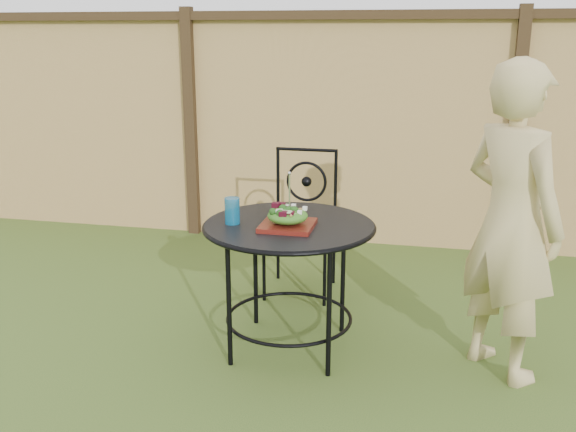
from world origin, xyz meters
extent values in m
plane|color=#294516|center=(0.00, 0.00, 0.00)|extent=(60.00, 60.00, 0.00)
cube|color=#DDB26D|center=(0.00, 2.20, 0.90)|extent=(8.00, 0.05, 1.80)
cube|color=black|center=(0.00, 2.15, 1.83)|extent=(8.00, 0.07, 0.07)
cube|color=black|center=(-1.30, 2.15, 0.95)|extent=(0.09, 0.09, 1.90)
cube|color=black|center=(1.30, 2.15, 0.95)|extent=(0.09, 0.09, 1.90)
cylinder|color=black|center=(-0.03, 0.23, 0.71)|extent=(0.90, 0.90, 0.02)
torus|color=black|center=(-0.03, 0.23, 0.71)|extent=(0.92, 0.92, 0.02)
torus|color=black|center=(-0.03, 0.23, 0.18)|extent=(0.70, 0.70, 0.02)
cylinder|color=black|center=(0.23, 0.49, 0.35)|extent=(0.03, 0.03, 0.71)
cylinder|color=black|center=(-0.29, 0.49, 0.35)|extent=(0.03, 0.03, 0.71)
cylinder|color=black|center=(-0.29, -0.03, 0.35)|extent=(0.03, 0.03, 0.71)
cylinder|color=black|center=(0.23, -0.03, 0.35)|extent=(0.03, 0.03, 0.71)
cube|color=black|center=(-0.13, 1.03, 0.45)|extent=(0.46, 0.46, 0.03)
cylinder|color=black|center=(-0.13, 1.24, 0.94)|extent=(0.42, 0.02, 0.02)
torus|color=black|center=(-0.13, 1.24, 0.72)|extent=(0.28, 0.02, 0.28)
cylinder|color=black|center=(-0.33, 0.83, 0.22)|extent=(0.02, 0.02, 0.44)
cylinder|color=black|center=(0.07, 0.83, 0.22)|extent=(0.02, 0.02, 0.44)
cylinder|color=black|center=(-0.33, 1.23, 0.22)|extent=(0.02, 0.02, 0.44)
cylinder|color=black|center=(0.07, 1.23, 0.22)|extent=(0.02, 0.02, 0.44)
cylinder|color=black|center=(-0.33, 1.24, 0.70)|extent=(0.02, 0.02, 0.50)
cylinder|color=black|center=(0.07, 1.24, 0.70)|extent=(0.02, 0.02, 0.50)
imported|color=tan|center=(1.09, 0.23, 0.80)|extent=(0.67, 0.69, 1.60)
cube|color=#4A0A0F|center=(-0.02, 0.15, 0.74)|extent=(0.27, 0.27, 0.02)
ellipsoid|color=#235614|center=(-0.02, 0.15, 0.79)|extent=(0.21, 0.21, 0.08)
cylinder|color=silver|center=(-0.01, 0.15, 0.92)|extent=(0.01, 0.01, 0.18)
cylinder|color=#0B5B85|center=(-0.33, 0.16, 0.79)|extent=(0.08, 0.08, 0.14)
camera|label=1|loc=(0.66, -2.96, 1.70)|focal=40.00mm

